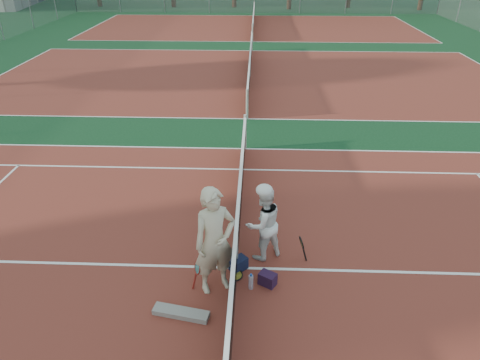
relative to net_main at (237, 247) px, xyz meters
name	(u,v)px	position (x,y,z in m)	size (l,w,h in m)	color
ground	(237,268)	(0.00, 0.00, -0.51)	(130.00, 130.00, 0.00)	#0D3218
court_main	(237,268)	(0.00, 0.00, -0.51)	(23.77, 10.97, 0.01)	maroon
court_far_a	(250,77)	(0.00, 13.50, -0.51)	(23.77, 10.97, 0.01)	maroon
court_far_b	(253,27)	(0.00, 27.00, -0.51)	(23.77, 10.97, 0.01)	maroon
net_main	(237,247)	(0.00, 0.00, 0.00)	(0.10, 10.98, 1.02)	black
net_far_a	(250,66)	(0.00, 13.50, 0.00)	(0.10, 10.98, 1.02)	black
net_far_b	(253,20)	(0.00, 27.00, 0.00)	(0.10, 10.98, 1.02)	black
player_a	(215,241)	(-0.35, -0.53, 0.53)	(0.76, 0.50, 2.08)	beige
player_b	(263,223)	(0.50, 0.40, 0.28)	(0.77, 0.60, 1.58)	white
racket_red	(198,274)	(-0.68, -0.54, -0.21)	(0.17, 0.27, 0.59)	maroon
racket_black_held	(301,250)	(1.25, 0.25, -0.22)	(0.19, 0.27, 0.59)	black
racket_spare	(237,276)	(0.01, -0.26, -0.48)	(0.60, 0.27, 0.07)	black
sports_bag_navy	(239,264)	(0.04, -0.03, -0.38)	(0.32, 0.22, 0.26)	black
sports_bag_purple	(268,279)	(0.59, -0.42, -0.39)	(0.31, 0.21, 0.25)	black
net_cover_canvas	(181,313)	(-0.89, -1.24, -0.46)	(0.97, 0.22, 0.10)	slate
water_bottle	(251,282)	(0.28, -0.55, -0.36)	(0.09, 0.09, 0.30)	#C9E0FF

